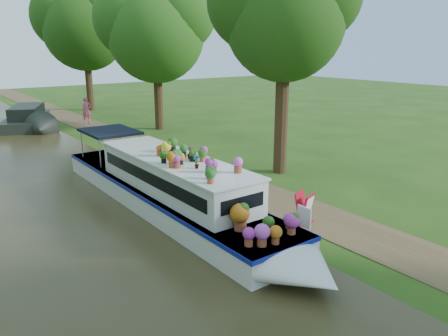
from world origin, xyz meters
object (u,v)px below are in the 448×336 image
plant_boat (175,188)px  pedestrian_pink (87,110)px  sandwich_board (305,210)px  second_boat (27,119)px

plant_boat → pedestrian_pink: bearing=78.6°
sandwich_board → second_boat: bearing=78.4°
pedestrian_pink → second_boat: bearing=156.0°
sandwich_board → pedestrian_pink: 21.34m
plant_boat → second_boat: bearing=90.0°
plant_boat → sandwich_board: bearing=-49.4°
plant_boat → pedestrian_pink: (3.65, 18.16, 0.10)m
second_boat → sandwich_board: second_boat is taller
plant_boat → pedestrian_pink: size_ratio=7.33×
sandwich_board → pedestrian_pink: bearing=69.0°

